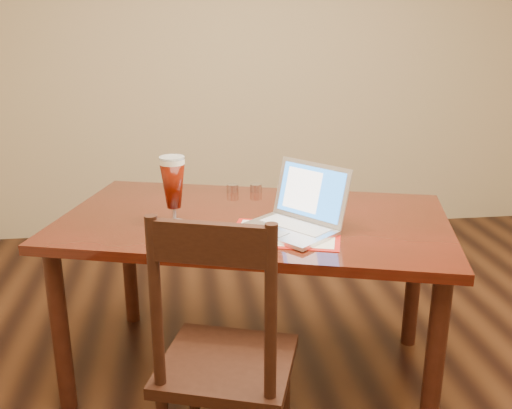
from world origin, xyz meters
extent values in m
cube|color=tan|center=(0.00, 2.50, 1.35)|extent=(4.50, 0.01, 2.70)
cube|color=#441009|center=(-0.30, 0.50, 0.77)|extent=(1.89, 1.40, 0.04)
cylinder|color=#34150D|center=(-1.14, 0.34, 0.38)|extent=(0.07, 0.07, 0.75)
cylinder|color=#34150D|center=(0.32, -0.10, 0.38)|extent=(0.07, 0.07, 0.75)
cylinder|color=#34150D|center=(-0.91, 1.09, 0.38)|extent=(0.07, 0.07, 0.75)
cylinder|color=#34150D|center=(0.55, 0.65, 0.38)|extent=(0.07, 0.07, 0.75)
cube|color=#A8160F|center=(-0.20, 0.27, 0.79)|extent=(0.52, 0.43, 0.00)
cube|color=silver|center=(-0.20, 0.27, 0.80)|extent=(0.46, 0.38, 0.00)
cube|color=silver|center=(-0.19, 0.28, 0.81)|extent=(0.42, 0.44, 0.02)
cube|color=#B7B7BC|center=(-0.15, 0.32, 0.81)|extent=(0.28, 0.30, 0.00)
cube|color=#B9BABE|center=(-0.24, 0.24, 0.81)|extent=(0.11, 0.11, 0.00)
cube|color=silver|center=(-0.07, 0.38, 0.93)|extent=(0.29, 0.32, 0.24)
cube|color=blue|center=(-0.07, 0.38, 0.94)|extent=(0.25, 0.28, 0.20)
cube|color=white|center=(-0.10, 0.41, 0.94)|extent=(0.15, 0.17, 0.17)
cylinder|color=silver|center=(-0.64, 0.45, 0.80)|extent=(0.09, 0.09, 0.01)
cylinder|color=silver|center=(-0.64, 0.45, 0.84)|extent=(0.02, 0.02, 0.07)
cylinder|color=white|center=(-0.64, 0.45, 1.07)|extent=(0.10, 0.10, 0.02)
cylinder|color=silver|center=(-0.64, 0.45, 1.08)|extent=(0.10, 0.10, 0.01)
cylinder|color=silver|center=(-0.35, 0.90, 0.81)|extent=(0.06, 0.06, 0.04)
cylinder|color=silver|center=(-0.23, 0.89, 0.81)|extent=(0.06, 0.06, 0.04)
cube|color=black|center=(-0.47, -0.13, 0.46)|extent=(0.57, 0.55, 0.04)
cylinder|color=black|center=(-0.59, 0.10, 0.22)|extent=(0.04, 0.04, 0.44)
cylinder|color=black|center=(-0.24, -0.02, 0.22)|extent=(0.04, 0.04, 0.44)
cylinder|color=black|center=(-0.70, -0.23, 0.78)|extent=(0.04, 0.04, 0.58)
cylinder|color=black|center=(-0.35, -0.35, 0.78)|extent=(0.04, 0.04, 0.58)
cube|color=black|center=(-0.53, -0.29, 0.99)|extent=(0.36, 0.15, 0.13)
camera|label=1|loc=(-0.60, -1.87, 1.62)|focal=40.00mm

